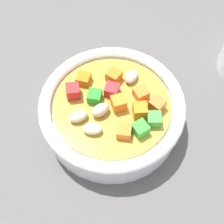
{
  "coord_description": "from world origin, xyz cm",
  "views": [
    {
      "loc": [
        6.59,
        19.44,
        37.01
      ],
      "look_at": [
        0.0,
        0.0,
        2.33
      ],
      "focal_mm": 47.7,
      "sensor_mm": 36.0,
      "label": 1
    }
  ],
  "objects": [
    {
      "name": "ground_plane",
      "position": [
        0.0,
        0.0,
        -1.0
      ],
      "size": [
        140.0,
        140.0,
        2.0
      ],
      "primitive_type": "cube",
      "color": "#565451"
    },
    {
      "name": "soup_bowl_main",
      "position": [
        -0.01,
        0.01,
        2.83
      ],
      "size": [
        19.12,
        19.12,
        6.1
      ],
      "color": "white",
      "rests_on": "ground_plane"
    }
  ]
}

